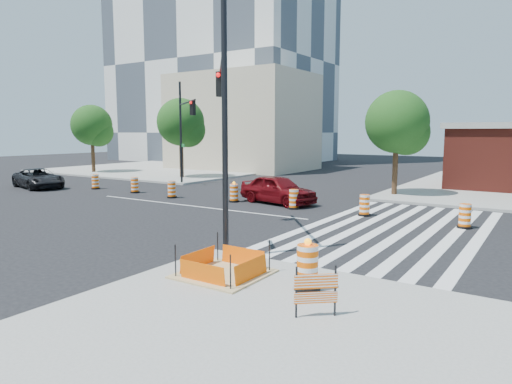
# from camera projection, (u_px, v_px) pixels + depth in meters

# --- Properties ---
(ground) EXTENTS (120.00, 120.00, 0.00)m
(ground) POSITION_uv_depth(u_px,v_px,m) (192.00, 206.00, 24.69)
(ground) COLOR black
(ground) RESTS_ON ground
(sidewalk_nw) EXTENTS (22.00, 22.00, 0.15)m
(sidewalk_nw) POSITION_uv_depth(u_px,v_px,m) (176.00, 168.00, 49.39)
(sidewalk_nw) COLOR gray
(sidewalk_nw) RESTS_ON ground
(crosswalk_east) EXTENTS (6.75, 13.50, 0.01)m
(crosswalk_east) POSITION_uv_depth(u_px,v_px,m) (394.00, 229.00, 18.74)
(crosswalk_east) COLOR silver
(crosswalk_east) RESTS_ON ground
(lane_centerline) EXTENTS (14.00, 0.12, 0.01)m
(lane_centerline) POSITION_uv_depth(u_px,v_px,m) (192.00, 206.00, 24.69)
(lane_centerline) COLOR silver
(lane_centerline) RESTS_ON ground
(excavation_pit) EXTENTS (2.20, 2.20, 0.90)m
(excavation_pit) POSITION_uv_depth(u_px,v_px,m) (224.00, 272.00, 12.31)
(excavation_pit) COLOR tan
(excavation_pit) RESTS_ON ground
(beige_midrise) EXTENTS (14.00, 10.00, 10.00)m
(beige_midrise) POSITION_uv_depth(u_px,v_px,m) (243.00, 122.00, 48.80)
(beige_midrise) COLOR #BFAF92
(beige_midrise) RESTS_ON ground
(red_coupe) EXTENTS (4.98, 2.86, 1.60)m
(red_coupe) POSITION_uv_depth(u_px,v_px,m) (278.00, 189.00, 25.46)
(red_coupe) COLOR #58070C
(red_coupe) RESTS_ON ground
(dark_suv) EXTENTS (5.36, 3.32, 1.39)m
(dark_suv) POSITION_uv_depth(u_px,v_px,m) (38.00, 178.00, 32.58)
(dark_suv) COLOR black
(dark_suv) RESTS_ON ground
(signal_pole_se) EXTENTS (3.95, 4.89, 8.13)m
(signal_pole_se) POSITION_uv_depth(u_px,v_px,m) (223.00, 102.00, 15.52)
(signal_pole_se) COLOR black
(signal_pole_se) RESTS_ON ground
(signal_pole_nw) EXTENTS (4.60, 3.61, 7.57)m
(signal_pole_nw) POSITION_uv_depth(u_px,v_px,m) (184.00, 123.00, 32.89)
(signal_pole_nw) COLOR black
(signal_pole_nw) RESTS_ON ground
(pit_drum) EXTENTS (0.65, 0.65, 1.28)m
(pit_drum) POSITION_uv_depth(u_px,v_px,m) (307.00, 268.00, 11.09)
(pit_drum) COLOR black
(pit_drum) RESTS_ON ground
(barricade) EXTENTS (0.73, 0.63, 1.09)m
(barricade) POSITION_uv_depth(u_px,v_px,m) (316.00, 289.00, 9.45)
(barricade) COLOR #FF5D05
(barricade) RESTS_ON ground
(tree_north_a) EXTENTS (3.89, 3.87, 6.57)m
(tree_north_a) POSITION_uv_depth(u_px,v_px,m) (92.00, 128.00, 43.69)
(tree_north_a) COLOR #382314
(tree_north_a) RESTS_ON ground
(tree_north_b) EXTENTS (4.02, 4.02, 6.83)m
(tree_north_b) POSITION_uv_depth(u_px,v_px,m) (182.00, 125.00, 38.63)
(tree_north_b) COLOR #382314
(tree_north_b) RESTS_ON ground
(tree_north_c) EXTENTS (3.83, 3.83, 6.51)m
(tree_north_c) POSITION_uv_depth(u_px,v_px,m) (398.00, 126.00, 27.83)
(tree_north_c) COLOR #382314
(tree_north_c) RESTS_ON ground
(median_drum_0) EXTENTS (0.60, 0.60, 1.02)m
(median_drum_0) POSITION_uv_depth(u_px,v_px,m) (95.00, 182.00, 31.99)
(median_drum_0) COLOR black
(median_drum_0) RESTS_ON ground
(median_drum_1) EXTENTS (0.60, 0.60, 1.02)m
(median_drum_1) POSITION_uv_depth(u_px,v_px,m) (135.00, 186.00, 29.98)
(median_drum_1) COLOR black
(median_drum_1) RESTS_ON ground
(median_drum_2) EXTENTS (0.60, 0.60, 1.02)m
(median_drum_2) POSITION_uv_depth(u_px,v_px,m) (172.00, 190.00, 27.69)
(median_drum_2) COLOR black
(median_drum_2) RESTS_ON ground
(median_drum_3) EXTENTS (0.60, 0.60, 1.18)m
(median_drum_3) POSITION_uv_depth(u_px,v_px,m) (234.00, 193.00, 26.07)
(median_drum_3) COLOR black
(median_drum_3) RESTS_ON ground
(median_drum_4) EXTENTS (0.60, 0.60, 1.02)m
(median_drum_4) POSITION_uv_depth(u_px,v_px,m) (294.00, 200.00, 23.67)
(median_drum_4) COLOR black
(median_drum_4) RESTS_ON ground
(median_drum_5) EXTENTS (0.60, 0.60, 1.02)m
(median_drum_5) POSITION_uv_depth(u_px,v_px,m) (364.00, 206.00, 21.72)
(median_drum_5) COLOR black
(median_drum_5) RESTS_ON ground
(median_drum_6) EXTENTS (0.60, 0.60, 1.02)m
(median_drum_6) POSITION_uv_depth(u_px,v_px,m) (465.00, 217.00, 18.92)
(median_drum_6) COLOR black
(median_drum_6) RESTS_ON ground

